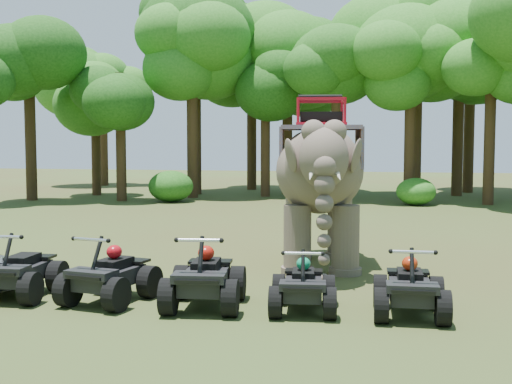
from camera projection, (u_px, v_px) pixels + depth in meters
ground at (244, 288)px, 13.19m from camera, size 110.00×110.00×0.00m
elephant at (320, 181)px, 15.52m from camera, size 2.87×5.21×4.16m
atv_0 at (19, 264)px, 12.38m from camera, size 1.42×1.86×1.31m
atv_1 at (110, 268)px, 12.01m from camera, size 1.55×1.95×1.31m
atv_2 at (205, 270)px, 11.63m from camera, size 1.57×2.00×1.36m
atv_3 at (303, 279)px, 11.36m from camera, size 1.32×1.69×1.16m
atv_4 at (410, 280)px, 11.05m from camera, size 1.30×1.73×1.25m
tree_0 at (337, 120)px, 33.37m from camera, size 5.84×5.84×8.35m
tree_1 at (410, 122)px, 32.27m from camera, size 5.68×5.68×8.11m
tree_2 at (490, 127)px, 30.81m from camera, size 5.26×5.26×7.51m
tree_28 at (30, 117)px, 33.26m from camera, size 6.08×6.08×8.69m
tree_29 at (121, 130)px, 32.84m from camera, size 5.10×5.10×7.28m
tree_30 at (192, 108)px, 34.78m from camera, size 6.84×6.84×9.78m
tree_31 at (265, 131)px, 35.61m from camera, size 5.14×5.14×7.34m
tree_32 at (96, 132)px, 36.57m from camera, size 5.04×5.04×7.20m
tree_33 at (470, 104)px, 38.40m from camera, size 7.45×7.45×10.64m
tree_36 at (103, 118)px, 44.82m from camera, size 6.64×6.64×9.49m
tree_37 at (252, 110)px, 40.90m from camera, size 7.11×7.11×10.15m
tree_41 at (196, 100)px, 37.29m from camera, size 7.64×7.64×10.92m
tree_42 at (309, 110)px, 39.25m from camera, size 7.01×7.01×10.01m
tree_43 at (416, 97)px, 34.63m from camera, size 7.68×7.68×10.96m
tree_44 at (459, 105)px, 36.02m from camera, size 7.19×7.19×10.27m
tree_45 at (287, 113)px, 37.47m from camera, size 6.67×6.67×9.52m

